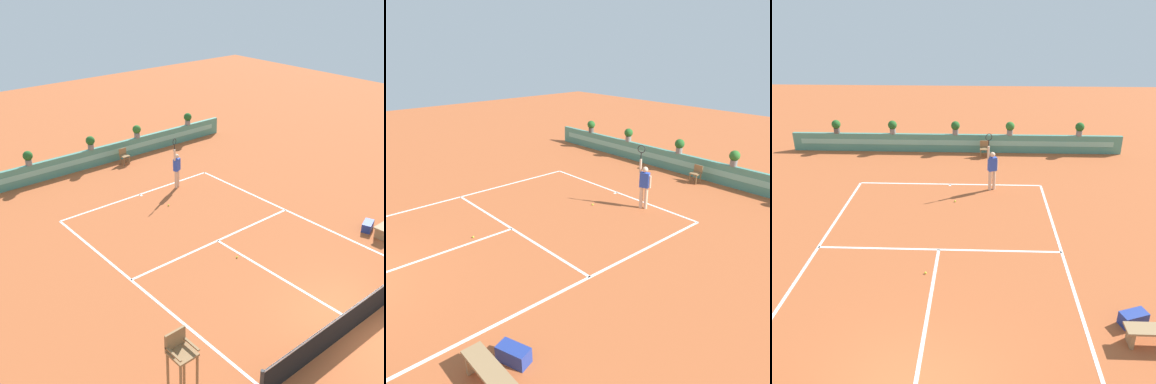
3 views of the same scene
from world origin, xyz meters
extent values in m
plane|color=#B2562D|center=(0.00, 6.00, 0.00)|extent=(60.00, 60.00, 0.00)
cube|color=white|center=(0.00, 11.89, 0.00)|extent=(8.22, 0.10, 0.01)
cube|color=white|center=(0.00, 6.40, 0.00)|extent=(8.22, 0.10, 0.01)
cube|color=white|center=(0.00, 3.20, 0.00)|extent=(0.10, 6.40, 0.01)
cube|color=white|center=(-4.11, 5.95, 0.00)|extent=(0.10, 11.89, 0.01)
cube|color=white|center=(4.11, 5.95, 0.00)|extent=(0.10, 11.89, 0.01)
cube|color=white|center=(0.00, 11.79, 0.00)|extent=(0.10, 0.20, 0.01)
cube|color=black|center=(0.00, 0.00, 0.47)|extent=(8.82, 0.02, 0.95)
cube|color=white|center=(0.00, 0.00, 0.92)|extent=(8.82, 0.03, 0.06)
cube|color=#4C8E7A|center=(0.00, 16.39, 0.50)|extent=(18.00, 0.20, 1.00)
cube|color=#7ABCA8|center=(0.00, 16.29, 0.55)|extent=(17.10, 0.01, 0.28)
cylinder|color=olive|center=(-5.72, 0.94, 0.80)|extent=(0.07, 0.07, 1.60)
cylinder|color=olive|center=(-6.23, 1.46, 0.80)|extent=(0.07, 0.07, 1.60)
cylinder|color=olive|center=(-5.72, 1.46, 0.80)|extent=(0.07, 0.07, 1.60)
cube|color=olive|center=(-5.97, 1.20, 1.63)|extent=(0.60, 0.60, 0.06)
cube|color=olive|center=(-5.97, 1.47, 1.90)|extent=(0.60, 0.06, 0.48)
cube|color=olive|center=(-6.24, 1.20, 1.78)|extent=(0.06, 0.60, 0.04)
cube|color=olive|center=(-5.70, 1.20, 1.78)|extent=(0.06, 0.60, 0.04)
cylinder|color=olive|center=(1.39, 15.41, 0.23)|extent=(0.05, 0.05, 0.45)
cylinder|color=olive|center=(1.74, 15.41, 0.23)|extent=(0.05, 0.05, 0.45)
cylinder|color=olive|center=(1.39, 15.77, 0.23)|extent=(0.05, 0.05, 0.45)
cylinder|color=olive|center=(1.74, 15.77, 0.23)|extent=(0.05, 0.05, 0.45)
cube|color=olive|center=(1.56, 15.59, 0.47)|extent=(0.44, 0.44, 0.04)
cube|color=olive|center=(1.56, 15.79, 0.67)|extent=(0.44, 0.04, 0.36)
cube|color=#99754C|center=(5.04, 2.36, 0.23)|extent=(0.08, 0.40, 0.45)
cube|color=navy|center=(5.35, 3.07, 0.18)|extent=(0.78, 0.58, 0.36)
cylinder|color=beige|center=(1.98, 11.44, 0.45)|extent=(0.14, 0.14, 0.90)
cylinder|color=beige|center=(1.79, 11.36, 0.45)|extent=(0.14, 0.14, 0.90)
cube|color=#2D4CB7|center=(1.89, 11.40, 1.20)|extent=(0.42, 0.34, 0.60)
sphere|color=beige|center=(1.89, 11.40, 1.63)|extent=(0.22, 0.22, 0.22)
cylinder|color=beige|center=(1.70, 11.32, 1.75)|extent=(0.09, 0.09, 0.55)
cylinder|color=black|center=(1.70, 11.32, 2.17)|extent=(0.04, 0.04, 0.24)
torus|color=#262626|center=(1.70, 11.32, 2.43)|extent=(0.30, 0.15, 0.31)
cylinder|color=beige|center=(2.09, 11.49, 1.15)|extent=(0.09, 0.09, 0.50)
sphere|color=#CCE033|center=(-0.28, 5.03, 0.03)|extent=(0.07, 0.07, 0.07)
sphere|color=#CCE033|center=(0.34, 10.07, 0.03)|extent=(0.07, 0.07, 0.07)
cylinder|color=gray|center=(0.00, 16.39, 1.14)|extent=(0.32, 0.32, 0.28)
sphere|color=#235B23|center=(0.00, 16.39, 1.48)|extent=(0.48, 0.48, 0.48)
cylinder|color=gray|center=(-3.43, 16.39, 1.14)|extent=(0.32, 0.32, 0.28)
sphere|color=#235B23|center=(-3.43, 16.39, 1.48)|extent=(0.48, 0.48, 0.48)
cylinder|color=gray|center=(6.66, 16.39, 1.14)|extent=(0.32, 0.32, 0.28)
sphere|color=#235B23|center=(6.66, 16.39, 1.48)|extent=(0.48, 0.48, 0.48)
cylinder|color=gray|center=(2.95, 16.39, 1.14)|extent=(0.32, 0.32, 0.28)
sphere|color=#2D6B28|center=(2.95, 16.39, 1.48)|extent=(0.48, 0.48, 0.48)
camera|label=1|loc=(-11.40, -5.67, 10.10)|focal=45.40mm
camera|label=2|loc=(11.01, -0.11, 6.26)|focal=36.42mm
camera|label=3|loc=(1.31, -5.46, 7.63)|focal=38.96mm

